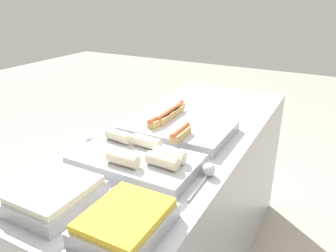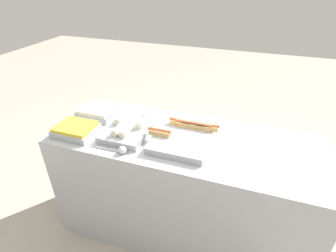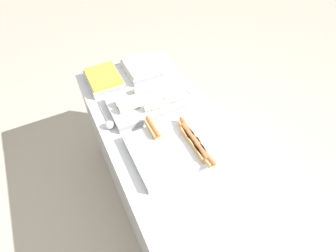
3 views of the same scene
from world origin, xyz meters
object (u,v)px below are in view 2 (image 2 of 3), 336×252
at_px(tray_side_front, 76,130).
at_px(tray_side_back, 98,112).
at_px(tray_wraps, 132,125).
at_px(serving_spoon_far, 154,110).
at_px(serving_spoon_near, 121,150).
at_px(tray_hotdogs, 184,134).

xyz_separation_m(tray_side_front, tray_side_back, (0.00, 0.28, 0.00)).
distance_m(tray_wraps, tray_side_back, 0.36).
relative_size(tray_side_front, serving_spoon_far, 1.30).
height_order(tray_wraps, serving_spoon_near, tray_wraps).
bearing_deg(tray_side_front, tray_side_back, 90.00).
bearing_deg(tray_side_front, serving_spoon_near, -13.61).
distance_m(tray_wraps, serving_spoon_far, 0.30).
distance_m(tray_side_back, serving_spoon_far, 0.45).
xyz_separation_m(tray_hotdogs, tray_wraps, (-0.40, -0.01, 0.00)).
xyz_separation_m(tray_wraps, tray_side_back, (-0.35, 0.10, 0.00)).
distance_m(tray_side_front, tray_side_back, 0.28).
bearing_deg(serving_spoon_near, tray_side_back, 136.83).
distance_m(tray_side_front, serving_spoon_near, 0.42).
bearing_deg(tray_side_back, tray_side_front, -90.00).
bearing_deg(tray_hotdogs, serving_spoon_near, -138.23).
bearing_deg(serving_spoon_far, tray_wraps, -100.43).
height_order(tray_wraps, serving_spoon_far, tray_wraps).
xyz_separation_m(tray_hotdogs, tray_side_back, (-0.75, 0.08, 0.00)).
bearing_deg(serving_spoon_far, tray_hotdogs, -39.74).
bearing_deg(tray_wraps, tray_hotdogs, 1.98).
bearing_deg(tray_side_back, tray_wraps, -15.33).
bearing_deg(tray_side_back, serving_spoon_near, -43.17).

